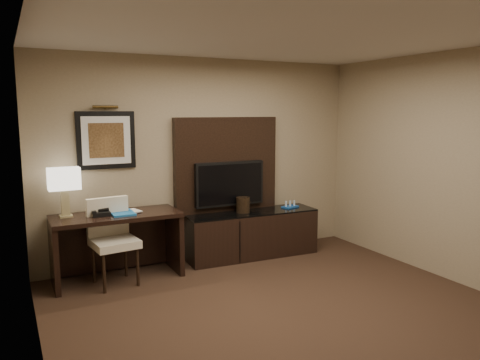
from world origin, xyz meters
TOP-DOWN VIEW (x-y plane):
  - floor at (0.00, 0.00)m, footprint 4.50×5.00m
  - ceiling at (0.00, 0.00)m, footprint 4.50×5.00m
  - wall_back at (0.00, 2.50)m, footprint 4.50×0.01m
  - wall_left at (-2.25, 0.00)m, footprint 0.01×5.00m
  - desk at (-1.28, 2.15)m, footprint 1.48×0.64m
  - credenza at (0.57, 2.20)m, footprint 1.86×0.60m
  - tv_wall_panel at (0.30, 2.44)m, footprint 1.50×0.12m
  - tv at (0.30, 2.34)m, footprint 1.00×0.08m
  - artwork at (-1.30, 2.48)m, footprint 0.70×0.04m
  - picture_light at (-1.30, 2.44)m, footprint 0.04×0.04m
  - desk_chair at (-1.35, 1.97)m, footprint 0.55×0.62m
  - table_lamp at (-1.83, 2.27)m, footprint 0.42×0.30m
  - desk_phone at (-1.46, 2.14)m, footprint 0.20×0.18m
  - blue_folder at (-1.22, 2.13)m, footprint 0.26×0.35m
  - book at (-1.17, 2.15)m, footprint 0.17×0.06m
  - ice_bucket at (0.44, 2.21)m, footprint 0.19×0.19m
  - minibar_tray at (1.19, 2.19)m, footprint 0.26×0.20m

SIDE VIEW (x-z plane):
  - floor at x=0.00m, z-range -0.01..0.00m
  - credenza at x=0.57m, z-range 0.00..0.63m
  - desk at x=-1.28m, z-range 0.00..0.79m
  - desk_chair at x=-1.35m, z-range 0.00..1.02m
  - minibar_tray at x=1.19m, z-range 0.63..0.72m
  - ice_bucket at x=0.44m, z-range 0.63..0.84m
  - blue_folder at x=-1.22m, z-range 0.79..0.82m
  - desk_phone at x=-1.46m, z-range 0.79..0.89m
  - book at x=-1.17m, z-range 0.79..1.02m
  - tv at x=0.30m, z-range 0.72..1.32m
  - table_lamp at x=-1.83m, z-range 0.79..1.41m
  - tv_wall_panel at x=0.30m, z-range 0.62..1.92m
  - wall_back at x=0.00m, z-range 0.00..2.70m
  - wall_left at x=-2.25m, z-range 0.00..2.70m
  - artwork at x=-1.30m, z-range 1.30..2.00m
  - picture_light at x=-1.30m, z-range 1.90..2.20m
  - ceiling at x=0.00m, z-range 2.70..2.71m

